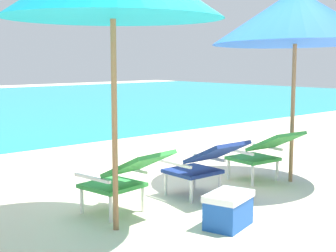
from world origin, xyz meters
TOP-DOWN VIEW (x-y plane):
  - ground_plane at (0.00, 4.00)m, footprint 40.00×40.00m
  - lounge_chair_left at (-1.01, -0.20)m, footprint 0.64×0.94m
  - lounge_chair_center at (0.00, -0.28)m, footprint 0.56×0.88m
  - lounge_chair_right at (1.06, -0.28)m, footprint 0.61×0.92m
  - beach_umbrella_right at (1.38, -0.47)m, footprint 2.73×2.74m
  - cooler_box at (-0.49, -1.08)m, footprint 0.54×0.44m

SIDE VIEW (x-z plane):
  - ground_plane at x=0.00m, z-range 0.00..0.00m
  - cooler_box at x=-0.49m, z-range 0.00..0.32m
  - lounge_chair_left at x=-1.01m, z-range 0.06..0.75m
  - lounge_chair_center at x=0.00m, z-range 0.06..0.75m
  - lounge_chair_right at x=1.06m, z-range 0.06..0.75m
  - beach_umbrella_right at x=1.38m, z-range 0.84..3.23m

